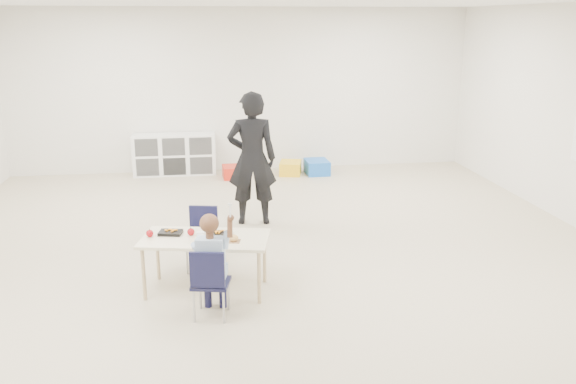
{
  "coord_description": "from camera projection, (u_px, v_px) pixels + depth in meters",
  "views": [
    {
      "loc": [
        -0.74,
        -6.17,
        2.58
      ],
      "look_at": [
        0.14,
        -0.11,
        0.85
      ],
      "focal_mm": 38.0,
      "sensor_mm": 36.0,
      "label": 1
    }
  ],
  "objects": [
    {
      "name": "room",
      "position": [
        273.0,
        138.0,
        6.3
      ],
      "size": [
        9.0,
        9.02,
        2.8
      ],
      "color": "beige",
      "rests_on": "ground"
    },
    {
      "name": "table",
      "position": [
        206.0,
        264.0,
        5.95
      ],
      "size": [
        1.32,
        0.85,
        0.56
      ],
      "rotation": [
        0.0,
        0.0,
        -0.21
      ],
      "color": "beige",
      "rests_on": "ground"
    },
    {
      "name": "chair_near",
      "position": [
        211.0,
        282.0,
        5.42
      ],
      "size": [
        0.38,
        0.37,
        0.67
      ],
      "primitive_type": null,
      "rotation": [
        0.0,
        0.0,
        -0.21
      ],
      "color": "#111234",
      "rests_on": "ground"
    },
    {
      "name": "chair_far",
      "position": [
        202.0,
        240.0,
        6.45
      ],
      "size": [
        0.38,
        0.37,
        0.67
      ],
      "primitive_type": null,
      "rotation": [
        0.0,
        0.0,
        -0.21
      ],
      "color": "#111234",
      "rests_on": "ground"
    },
    {
      "name": "child",
      "position": [
        210.0,
        261.0,
        5.37
      ],
      "size": [
        0.53,
        0.53,
        1.06
      ],
      "primitive_type": null,
      "rotation": [
        0.0,
        0.0,
        -0.21
      ],
      "color": "#A0BDD9",
      "rests_on": "chair_near"
    },
    {
      "name": "lunch_tray_near",
      "position": [
        220.0,
        234.0,
        5.92
      ],
      "size": [
        0.25,
        0.2,
        0.03
      ],
      "primitive_type": "cube",
      "rotation": [
        0.0,
        0.0,
        -0.21
      ],
      "color": "black",
      "rests_on": "table"
    },
    {
      "name": "lunch_tray_far",
      "position": [
        170.0,
        233.0,
        5.96
      ],
      "size": [
        0.25,
        0.2,
        0.03
      ],
      "primitive_type": "cube",
      "rotation": [
        0.0,
        0.0,
        -0.21
      ],
      "color": "black",
      "rests_on": "table"
    },
    {
      "name": "milk_carton",
      "position": [
        201.0,
        237.0,
        5.73
      ],
      "size": [
        0.08,
        0.08,
        0.1
      ],
      "primitive_type": "cube",
      "rotation": [
        0.0,
        0.0,
        -0.21
      ],
      "color": "white",
      "rests_on": "table"
    },
    {
      "name": "bread_roll",
      "position": [
        234.0,
        238.0,
        5.76
      ],
      "size": [
        0.09,
        0.09,
        0.07
      ],
      "primitive_type": "ellipsoid",
      "color": "tan",
      "rests_on": "table"
    },
    {
      "name": "apple_near",
      "position": [
        191.0,
        232.0,
        5.92
      ],
      "size": [
        0.07,
        0.07,
        0.07
      ],
      "primitive_type": "sphere",
      "color": "maroon",
      "rests_on": "table"
    },
    {
      "name": "apple_far",
      "position": [
        150.0,
        233.0,
        5.88
      ],
      "size": [
        0.07,
        0.07,
        0.07
      ],
      "primitive_type": "sphere",
      "color": "maroon",
      "rests_on": "table"
    },
    {
      "name": "cubby_shelf",
      "position": [
        174.0,
        154.0,
        10.49
      ],
      "size": [
        1.4,
        0.4,
        0.7
      ],
      "primitive_type": "cube",
      "color": "white",
      "rests_on": "ground"
    },
    {
      "name": "adult",
      "position": [
        252.0,
        159.0,
        7.82
      ],
      "size": [
        0.66,
        0.45,
        1.73
      ],
      "primitive_type": "imported",
      "rotation": [
        0.0,
        0.0,
        3.08
      ],
      "color": "black",
      "rests_on": "ground"
    },
    {
      "name": "bin_red",
      "position": [
        233.0,
        172.0,
        10.3
      ],
      "size": [
        0.34,
        0.43,
        0.2
      ],
      "primitive_type": "cube",
      "rotation": [
        0.0,
        0.0,
        0.04
      ],
      "color": "red",
      "rests_on": "ground"
    },
    {
      "name": "bin_yellow",
      "position": [
        290.0,
        168.0,
        10.54
      ],
      "size": [
        0.45,
        0.52,
        0.22
      ],
      "primitive_type": "cube",
      "rotation": [
        0.0,
        0.0,
        -0.23
      ],
      "color": "yellow",
      "rests_on": "ground"
    },
    {
      "name": "bin_blue",
      "position": [
        317.0,
        167.0,
        10.58
      ],
      "size": [
        0.4,
        0.5,
        0.24
      ],
      "primitive_type": "cube",
      "rotation": [
        0.0,
        0.0,
        0.03
      ],
      "color": "blue",
      "rests_on": "ground"
    }
  ]
}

